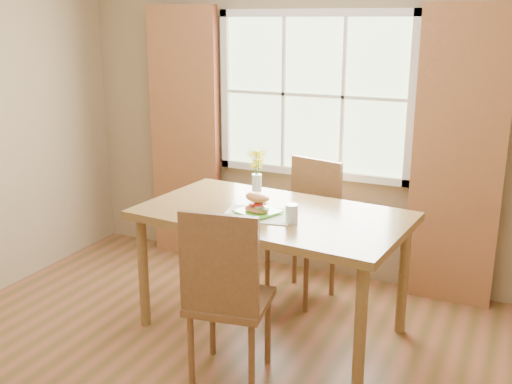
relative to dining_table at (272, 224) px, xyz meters
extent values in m
cube|color=#937B58|center=(-0.11, 1.11, 0.58)|extent=(4.20, 0.02, 2.70)
cube|color=beige|center=(-0.11, 1.08, 0.73)|extent=(1.50, 0.02, 1.20)
cube|color=white|center=(-0.11, 1.05, 1.36)|extent=(1.62, 0.04, 0.06)
cube|color=white|center=(-0.11, 1.05, 0.10)|extent=(1.62, 0.04, 0.06)
cube|color=white|center=(-0.89, 1.05, 0.73)|extent=(0.06, 0.04, 1.32)
cube|color=white|center=(0.67, 1.05, 0.73)|extent=(0.06, 0.04, 1.32)
cube|color=white|center=(-0.11, 1.05, 0.73)|extent=(1.50, 0.03, 0.02)
cube|color=maroon|center=(-1.26, 0.98, 0.33)|extent=(0.65, 0.08, 2.20)
cube|color=maroon|center=(1.04, 0.98, 0.33)|extent=(0.65, 0.08, 2.20)
cube|color=brown|center=(0.00, 0.00, 0.06)|extent=(1.84, 1.15, 0.05)
cylinder|color=brown|center=(-0.82, -0.33, -0.37)|extent=(0.07, 0.07, 0.80)
cylinder|color=brown|center=(0.75, -0.48, -0.37)|extent=(0.07, 0.07, 0.80)
cylinder|color=brown|center=(-0.75, 0.48, -0.37)|extent=(0.07, 0.07, 0.80)
cylinder|color=brown|center=(0.82, 0.33, -0.37)|extent=(0.07, 0.07, 0.80)
cube|color=brown|center=(0.00, -0.62, -0.28)|extent=(0.52, 0.52, 0.04)
cube|color=brown|center=(0.03, -0.82, 0.03)|extent=(0.45, 0.11, 0.58)
cylinder|color=brown|center=(-0.15, -0.83, -0.54)|extent=(0.04, 0.04, 0.46)
cylinder|color=brown|center=(0.21, -0.77, -0.54)|extent=(0.04, 0.04, 0.46)
cylinder|color=brown|center=(-0.21, -0.47, -0.54)|extent=(0.04, 0.04, 0.46)
cylinder|color=brown|center=(0.15, -0.41, -0.54)|extent=(0.04, 0.04, 0.46)
cube|color=brown|center=(0.00, 0.55, -0.29)|extent=(0.54, 0.54, 0.04)
cube|color=brown|center=(0.05, 0.74, 0.01)|extent=(0.44, 0.15, 0.57)
cylinder|color=brown|center=(-0.22, 0.42, -0.54)|extent=(0.04, 0.04, 0.45)
cylinder|color=brown|center=(0.13, 0.33, -0.54)|extent=(0.04, 0.04, 0.45)
cylinder|color=brown|center=(-0.13, 0.77, -0.54)|extent=(0.04, 0.04, 0.45)
cylinder|color=brown|center=(0.22, 0.68, -0.54)|extent=(0.04, 0.04, 0.45)
cube|color=beige|center=(-0.05, -0.10, 0.09)|extent=(0.50, 0.41, 0.01)
cube|color=#57BF2F|center=(-0.06, -0.09, 0.10)|extent=(0.32, 0.32, 0.01)
ellipsoid|color=#D68B49|center=(-0.06, -0.11, 0.13)|extent=(0.21, 0.17, 0.05)
ellipsoid|color=#4C8C2D|center=(-0.01, -0.14, 0.15)|extent=(0.10, 0.07, 0.01)
cylinder|color=red|center=(-0.07, -0.11, 0.17)|extent=(0.09, 0.09, 0.01)
cylinder|color=red|center=(-0.03, -0.10, 0.18)|extent=(0.09, 0.09, 0.01)
ellipsoid|color=#D68B49|center=(-0.06, -0.11, 0.21)|extent=(0.21, 0.17, 0.06)
cylinder|color=silver|center=(0.20, -0.15, 0.15)|extent=(0.08, 0.08, 0.12)
cylinder|color=silver|center=(0.20, -0.15, 0.14)|extent=(0.07, 0.07, 0.10)
cylinder|color=silver|center=(-0.23, 0.25, 0.17)|extent=(0.07, 0.07, 0.17)
cylinder|color=silver|center=(-0.23, 0.25, 0.13)|extent=(0.06, 0.06, 0.09)
cylinder|color=#3D7028|center=(-0.23, 0.25, 0.25)|extent=(0.01, 0.01, 0.33)
cylinder|color=#3D7028|center=(-0.22, 0.24, 0.22)|extent=(0.01, 0.01, 0.27)
cylinder|color=#3D7028|center=(-0.24, 0.26, 0.20)|extent=(0.01, 0.01, 0.23)
cylinder|color=#3D7028|center=(-0.22, 0.26, 0.24)|extent=(0.01, 0.01, 0.30)
camera|label=1|loc=(1.48, -3.46, 1.31)|focal=42.00mm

